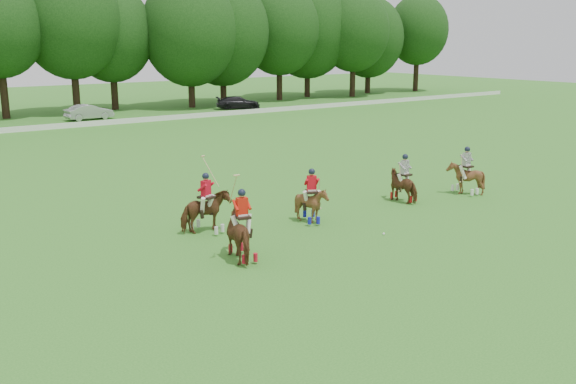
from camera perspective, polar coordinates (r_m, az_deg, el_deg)
ground at (r=21.69m, az=6.26°, el=-5.74°), size 180.00×180.00×0.00m
tree_line at (r=64.69m, az=-24.17°, el=13.27°), size 117.98×14.32×14.75m
boundary_rail at (r=55.28m, az=-21.38°, el=5.34°), size 120.00×0.10×0.44m
car_mid at (r=61.18m, az=-17.27°, el=6.80°), size 4.32×1.79×1.39m
car_right at (r=67.97m, az=-4.46°, el=7.93°), size 4.92×3.49×1.32m
polo_red_a at (r=21.12m, az=-4.08°, el=-3.74°), size 1.28×2.12×2.92m
polo_red_b at (r=24.17m, az=-7.24°, el=-1.73°), size 1.96×1.83×2.83m
polo_red_c at (r=25.35m, az=2.10°, el=-1.04°), size 1.64×1.70×2.17m
polo_stripe_a at (r=29.09m, az=10.27°, el=0.64°), size 1.08×1.77×2.15m
polo_stripe_b at (r=31.10m, az=15.50°, el=1.26°), size 1.25×1.41×2.26m
polo_ball at (r=24.15m, az=8.50°, el=-3.70°), size 0.09×0.09×0.09m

